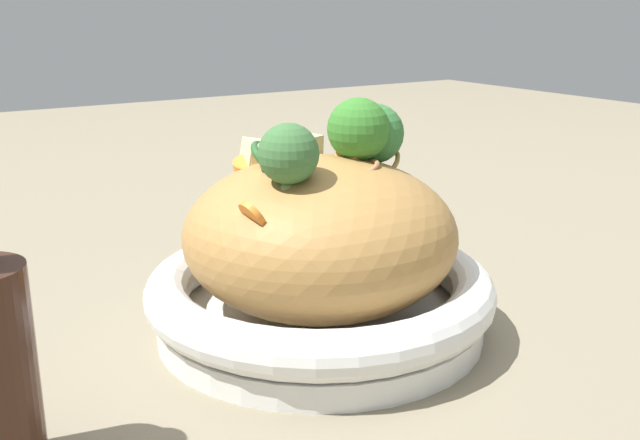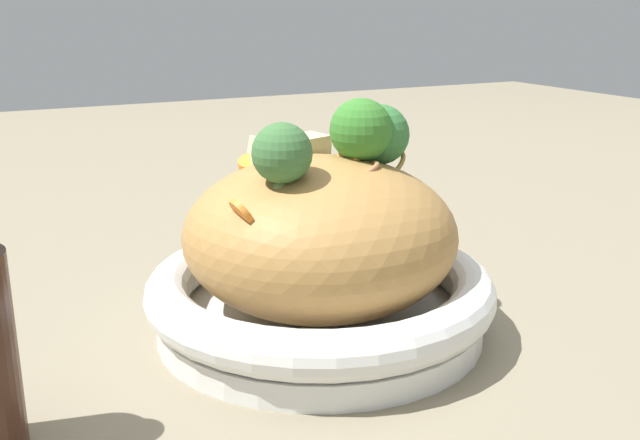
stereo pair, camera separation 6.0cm
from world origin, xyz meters
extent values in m
plane|color=gray|center=(0.00, 0.00, 0.00)|extent=(3.00, 3.00, 0.00)
cylinder|color=white|center=(0.00, 0.00, 0.01)|extent=(0.27, 0.27, 0.02)
torus|color=white|center=(0.00, 0.00, 0.04)|extent=(0.29, 0.29, 0.04)
ellipsoid|color=#AD7E43|center=(0.00, 0.00, 0.08)|extent=(0.22, 0.22, 0.13)
torus|color=#B5774C|center=(-0.01, -0.02, 0.13)|extent=(0.07, 0.07, 0.03)
torus|color=#AA8039|center=(0.03, 0.01, 0.11)|extent=(0.08, 0.08, 0.02)
torus|color=#AC833B|center=(0.02, -0.06, 0.13)|extent=(0.06, 0.06, 0.03)
cone|color=#91B06B|center=(0.01, -0.06, 0.13)|extent=(0.02, 0.02, 0.01)
sphere|color=#36763A|center=(0.01, -0.06, 0.16)|extent=(0.05, 0.05, 0.05)
cone|color=#9BB76C|center=(-0.03, 0.04, 0.14)|extent=(0.03, 0.03, 0.02)
sphere|color=#3D6E3A|center=(-0.03, 0.04, 0.16)|extent=(0.06, 0.06, 0.04)
cone|color=#97B472|center=(0.00, -0.04, 0.14)|extent=(0.04, 0.04, 0.01)
sphere|color=#377B2B|center=(0.00, -0.04, 0.17)|extent=(0.07, 0.07, 0.05)
cylinder|color=orange|center=(0.00, -0.03, 0.15)|extent=(0.03, 0.02, 0.02)
cylinder|color=orange|center=(-0.04, 0.08, 0.12)|extent=(0.02, 0.02, 0.02)
cylinder|color=orange|center=(0.08, 0.01, 0.13)|extent=(0.03, 0.04, 0.02)
cylinder|color=orange|center=(0.06, 0.03, 0.14)|extent=(0.03, 0.03, 0.01)
cylinder|color=beige|center=(0.03, 0.03, 0.14)|extent=(0.04, 0.04, 0.03)
torus|color=#285C2A|center=(0.03, 0.03, 0.14)|extent=(0.05, 0.05, 0.03)
cylinder|color=beige|center=(0.00, 0.03, 0.15)|extent=(0.03, 0.03, 0.02)
torus|color=#26582F|center=(0.00, 0.03, 0.15)|extent=(0.04, 0.04, 0.02)
cylinder|color=beige|center=(0.10, 0.00, 0.12)|extent=(0.05, 0.05, 0.03)
torus|color=#245A29|center=(0.10, 0.00, 0.12)|extent=(0.06, 0.06, 0.03)
cube|color=beige|center=(0.06, 0.02, 0.14)|extent=(0.04, 0.04, 0.03)
cube|color=beige|center=(0.05, 0.01, 0.14)|extent=(0.04, 0.04, 0.02)
cube|color=beige|center=(0.06, -0.02, 0.14)|extent=(0.04, 0.04, 0.03)
camera|label=1|loc=(-0.48, 0.31, 0.27)|focal=41.85mm
camera|label=2|loc=(-0.51, 0.26, 0.27)|focal=41.85mm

